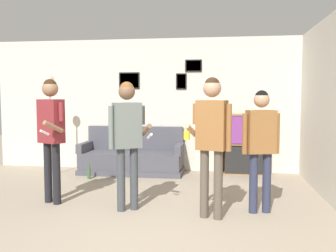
{
  "coord_description": "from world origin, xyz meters",
  "views": [
    {
      "loc": [
        1.07,
        -3.58,
        1.52
      ],
      "look_at": [
        0.24,
        2.01,
        1.08
      ],
      "focal_mm": 40.0,
      "sensor_mm": 36.0,
      "label": 1
    }
  ],
  "objects_px": {
    "person_player_foreground_left": "(51,127)",
    "person_watcher_holding_cup": "(212,132)",
    "floor_lamp": "(50,113)",
    "person_player_foreground_center": "(127,132)",
    "couch": "(132,158)",
    "person_spectator_near_bookshelf": "(261,139)",
    "bottle_on_floor": "(89,173)",
    "bookshelf": "(245,144)"
  },
  "relations": [
    {
      "from": "floor_lamp",
      "to": "person_player_foreground_left",
      "type": "height_order",
      "value": "floor_lamp"
    },
    {
      "from": "person_player_foreground_center",
      "to": "person_player_foreground_left",
      "type": "bearing_deg",
      "value": 171.48
    },
    {
      "from": "floor_lamp",
      "to": "person_spectator_near_bookshelf",
      "type": "xyz_separation_m",
      "value": [
        3.76,
        -1.8,
        -0.23
      ]
    },
    {
      "from": "person_watcher_holding_cup",
      "to": "person_spectator_near_bookshelf",
      "type": "bearing_deg",
      "value": 27.58
    },
    {
      "from": "couch",
      "to": "bottle_on_floor",
      "type": "distance_m",
      "value": 0.96
    },
    {
      "from": "person_player_foreground_left",
      "to": "floor_lamp",
      "type": "bearing_deg",
      "value": 116.1
    },
    {
      "from": "bottle_on_floor",
      "to": "person_player_foreground_center",
      "type": "bearing_deg",
      "value": -55.81
    },
    {
      "from": "floor_lamp",
      "to": "person_spectator_near_bookshelf",
      "type": "relative_size",
      "value": 1.21
    },
    {
      "from": "person_watcher_holding_cup",
      "to": "floor_lamp",
      "type": "bearing_deg",
      "value": 145.89
    },
    {
      "from": "bookshelf",
      "to": "person_spectator_near_bookshelf",
      "type": "relative_size",
      "value": 0.73
    },
    {
      "from": "floor_lamp",
      "to": "person_player_foreground_center",
      "type": "distance_m",
      "value": 2.81
    },
    {
      "from": "floor_lamp",
      "to": "bottle_on_floor",
      "type": "distance_m",
      "value": 1.39
    },
    {
      "from": "bottle_on_floor",
      "to": "floor_lamp",
      "type": "bearing_deg",
      "value": 166.7
    },
    {
      "from": "person_player_foreground_center",
      "to": "person_spectator_near_bookshelf",
      "type": "xyz_separation_m",
      "value": [
        1.74,
        0.16,
        -0.09
      ]
    },
    {
      "from": "person_player_foreground_left",
      "to": "person_watcher_holding_cup",
      "type": "relative_size",
      "value": 1.0
    },
    {
      "from": "person_player_foreground_left",
      "to": "person_spectator_near_bookshelf",
      "type": "height_order",
      "value": "person_player_foreground_left"
    },
    {
      "from": "floor_lamp",
      "to": "person_spectator_near_bookshelf",
      "type": "height_order",
      "value": "floor_lamp"
    },
    {
      "from": "floor_lamp",
      "to": "person_player_foreground_center",
      "type": "bearing_deg",
      "value": -43.99
    },
    {
      "from": "person_player_foreground_left",
      "to": "person_player_foreground_center",
      "type": "bearing_deg",
      "value": -8.52
    },
    {
      "from": "floor_lamp",
      "to": "bookshelf",
      "type": "bearing_deg",
      "value": 10.31
    },
    {
      "from": "person_watcher_holding_cup",
      "to": "bottle_on_floor",
      "type": "xyz_separation_m",
      "value": [
        -2.31,
        1.93,
        -0.98
      ]
    },
    {
      "from": "person_watcher_holding_cup",
      "to": "bottle_on_floor",
      "type": "bearing_deg",
      "value": 140.11
    },
    {
      "from": "person_spectator_near_bookshelf",
      "to": "couch",
      "type": "bearing_deg",
      "value": 134.95
    },
    {
      "from": "couch",
      "to": "bookshelf",
      "type": "relative_size",
      "value": 1.73
    },
    {
      "from": "couch",
      "to": "floor_lamp",
      "type": "xyz_separation_m",
      "value": [
        -1.49,
        -0.48,
        0.91
      ]
    },
    {
      "from": "person_player_foreground_center",
      "to": "person_spectator_near_bookshelf",
      "type": "relative_size",
      "value": 1.07
    },
    {
      "from": "person_spectator_near_bookshelf",
      "to": "bottle_on_floor",
      "type": "xyz_separation_m",
      "value": [
        -2.93,
        1.6,
        -0.86
      ]
    },
    {
      "from": "person_player_foreground_center",
      "to": "person_watcher_holding_cup",
      "type": "xyz_separation_m",
      "value": [
        1.11,
        -0.17,
        0.03
      ]
    },
    {
      "from": "couch",
      "to": "person_spectator_near_bookshelf",
      "type": "height_order",
      "value": "person_spectator_near_bookshelf"
    },
    {
      "from": "person_player_foreground_center",
      "to": "floor_lamp",
      "type": "bearing_deg",
      "value": 136.01
    },
    {
      "from": "bookshelf",
      "to": "bottle_on_floor",
      "type": "bearing_deg",
      "value": -163.18
    },
    {
      "from": "floor_lamp",
      "to": "person_spectator_near_bookshelf",
      "type": "distance_m",
      "value": 4.18
    },
    {
      "from": "couch",
      "to": "person_watcher_holding_cup",
      "type": "height_order",
      "value": "person_watcher_holding_cup"
    },
    {
      "from": "person_player_foreground_left",
      "to": "bottle_on_floor",
      "type": "distance_m",
      "value": 1.87
    },
    {
      "from": "floor_lamp",
      "to": "person_player_foreground_left",
      "type": "distance_m",
      "value": 1.98
    },
    {
      "from": "couch",
      "to": "person_spectator_near_bookshelf",
      "type": "xyz_separation_m",
      "value": [
        2.27,
        -2.28,
        0.68
      ]
    },
    {
      "from": "person_watcher_holding_cup",
      "to": "bookshelf",
      "type": "bearing_deg",
      "value": 78.4
    },
    {
      "from": "person_player_foreground_center",
      "to": "couch",
      "type": "bearing_deg",
      "value": 102.37
    },
    {
      "from": "couch",
      "to": "person_player_foreground_left",
      "type": "xyz_separation_m",
      "value": [
        -0.62,
        -2.26,
        0.8
      ]
    },
    {
      "from": "person_spectator_near_bookshelf",
      "to": "person_watcher_holding_cup",
      "type": "bearing_deg",
      "value": -152.42
    },
    {
      "from": "person_watcher_holding_cup",
      "to": "couch",
      "type": "bearing_deg",
      "value": 122.3
    },
    {
      "from": "person_spectator_near_bookshelf",
      "to": "floor_lamp",
      "type": "bearing_deg",
      "value": 154.48
    }
  ]
}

